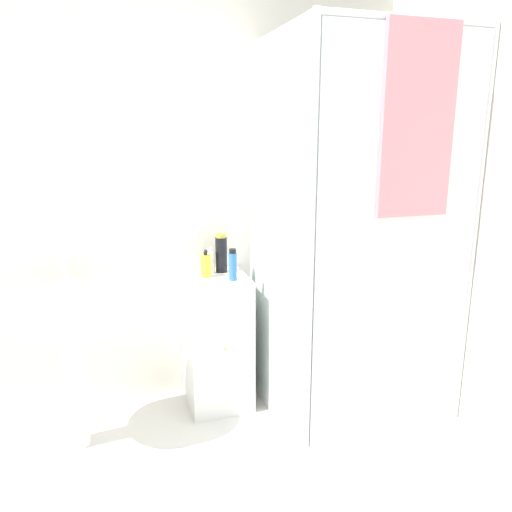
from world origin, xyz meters
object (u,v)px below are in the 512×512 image
(sink, at_px, (67,325))
(soap_dispenser, at_px, (206,266))
(shampoo_bottle_tall_black, at_px, (221,253))
(shampoo_bottle_blue, at_px, (233,265))
(lotion_bottle_white, at_px, (211,262))

(sink, height_order, soap_dispenser, sink)
(shampoo_bottle_tall_black, height_order, shampoo_bottle_blue, shampoo_bottle_tall_black)
(sink, bearing_deg, shampoo_bottle_tall_black, 18.34)
(sink, relative_size, shampoo_bottle_tall_black, 4.12)
(shampoo_bottle_blue, distance_m, lotion_bottle_white, 0.19)
(shampoo_bottle_blue, height_order, lotion_bottle_white, shampoo_bottle_blue)
(soap_dispenser, height_order, lotion_bottle_white, same)
(sink, xyz_separation_m, shampoo_bottle_tall_black, (0.86, 0.28, 0.24))
(sink, relative_size, shampoo_bottle_blue, 5.32)
(soap_dispenser, bearing_deg, sink, -164.53)
(lotion_bottle_white, bearing_deg, shampoo_bottle_blue, -63.82)
(sink, height_order, shampoo_bottle_blue, shampoo_bottle_blue)
(soap_dispenser, relative_size, lotion_bottle_white, 1.00)
(sink, distance_m, shampoo_bottle_tall_black, 0.93)
(shampoo_bottle_blue, xyz_separation_m, lotion_bottle_white, (-0.08, 0.17, -0.02))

